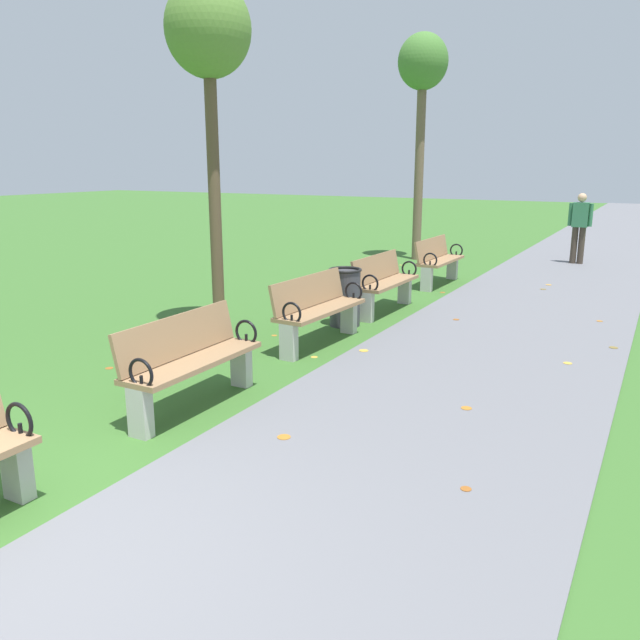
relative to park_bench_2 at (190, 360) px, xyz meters
The scene contains 10 objects.
paved_walkway 15.57m from the park_bench_2, 82.42° to the left, with size 3.10×44.00×0.02m, color slate.
park_bench_2 is the anchor object (origin of this frame).
park_bench_3 2.50m from the park_bench_2, 90.00° to the left, with size 0.55×1.62×0.90m.
park_bench_4 4.68m from the park_bench_2, 90.00° to the left, with size 0.50×1.61×0.90m.
park_bench_5 7.33m from the park_bench_2, 90.00° to the left, with size 0.50×1.61×0.90m.
tree_2 4.47m from the park_bench_2, 122.43° to the left, with size 1.11×1.11×4.57m.
tree_3 11.14m from the park_bench_2, 98.55° to the left, with size 1.16×1.16×5.22m.
pedestrian_walking 11.58m from the park_bench_2, 79.92° to the left, with size 0.53×0.22×1.62m.
trash_bin 3.59m from the park_bench_2, 92.35° to the left, with size 0.48×0.48×0.84m.
scattered_leaves 2.29m from the park_bench_2, 63.99° to the left, with size 5.25×13.49×0.02m.
Camera 1 is at (3.35, -1.90, 2.30)m, focal length 35.66 mm.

